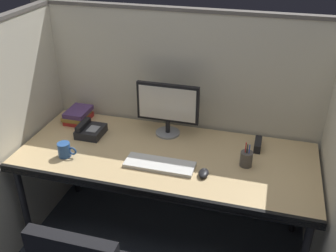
# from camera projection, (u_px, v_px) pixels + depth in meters

# --- Properties ---
(cubicle_partition_rear) EXTENTS (2.21, 0.06, 1.57)m
(cubicle_partition_rear) POSITION_uv_depth(u_px,v_px,m) (183.00, 117.00, 2.84)
(cubicle_partition_rear) COLOR beige
(cubicle_partition_rear) RESTS_ON ground
(cubicle_partition_left) EXTENTS (0.06, 1.41, 1.57)m
(cubicle_partition_left) POSITION_uv_depth(u_px,v_px,m) (21.00, 134.00, 2.61)
(cubicle_partition_left) COLOR beige
(cubicle_partition_left) RESTS_ON ground
(cubicle_partition_right) EXTENTS (0.06, 1.41, 1.57)m
(cubicle_partition_right) POSITION_uv_depth(u_px,v_px,m) (333.00, 182.00, 2.14)
(cubicle_partition_right) COLOR beige
(cubicle_partition_right) RESTS_ON ground
(desk) EXTENTS (1.90, 0.80, 0.74)m
(desk) POSITION_uv_depth(u_px,v_px,m) (165.00, 161.00, 2.50)
(desk) COLOR tan
(desk) RESTS_ON ground
(monitor_center) EXTENTS (0.43, 0.17, 0.37)m
(monitor_center) POSITION_uv_depth(u_px,v_px,m) (168.00, 106.00, 2.61)
(monitor_center) COLOR gray
(monitor_center) RESTS_ON desk
(keyboard_main) EXTENTS (0.43, 0.15, 0.02)m
(keyboard_main) POSITION_uv_depth(u_px,v_px,m) (159.00, 165.00, 2.36)
(keyboard_main) COLOR silver
(keyboard_main) RESTS_ON desk
(computer_mouse) EXTENTS (0.06, 0.10, 0.04)m
(computer_mouse) POSITION_uv_depth(u_px,v_px,m) (204.00, 173.00, 2.27)
(computer_mouse) COLOR black
(computer_mouse) RESTS_ON desk
(desk_phone) EXTENTS (0.17, 0.19, 0.09)m
(desk_phone) POSITION_uv_depth(u_px,v_px,m) (90.00, 131.00, 2.69)
(desk_phone) COLOR black
(desk_phone) RESTS_ON desk
(pen_cup) EXTENTS (0.08, 0.08, 0.16)m
(pen_cup) POSITION_uv_depth(u_px,v_px,m) (246.00, 159.00, 2.35)
(pen_cup) COLOR #4C4742
(pen_cup) RESTS_ON desk
(coffee_mug) EXTENTS (0.13, 0.08, 0.09)m
(coffee_mug) POSITION_uv_depth(u_px,v_px,m) (65.00, 150.00, 2.44)
(coffee_mug) COLOR #264C8C
(coffee_mug) RESTS_ON desk
(red_stapler) EXTENTS (0.04, 0.15, 0.06)m
(red_stapler) POSITION_uv_depth(u_px,v_px,m) (258.00, 144.00, 2.53)
(red_stapler) COLOR black
(red_stapler) RESTS_ON desk
(book_stack) EXTENTS (0.16, 0.22, 0.09)m
(book_stack) POSITION_uv_depth(u_px,v_px,m) (78.00, 115.00, 2.86)
(book_stack) COLOR #B22626
(book_stack) RESTS_ON desk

